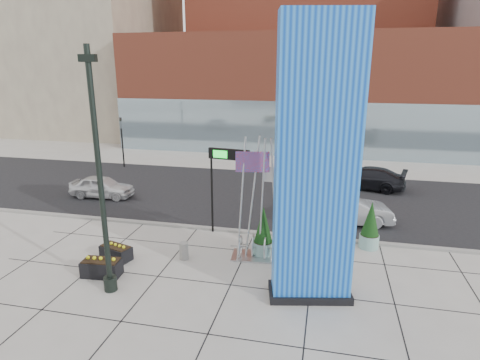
% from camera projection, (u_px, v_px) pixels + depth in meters
% --- Properties ---
extents(ground, '(160.00, 160.00, 0.00)m').
position_uv_depth(ground, '(213.00, 270.00, 16.58)').
color(ground, '#9E9991').
rests_on(ground, ground).
extents(street_asphalt, '(80.00, 12.00, 0.02)m').
position_uv_depth(street_asphalt, '(256.00, 195.00, 25.96)').
color(street_asphalt, black).
rests_on(street_asphalt, ground).
extents(curb_edge, '(80.00, 0.30, 0.12)m').
position_uv_depth(curb_edge, '(235.00, 231.00, 20.32)').
color(curb_edge, gray).
rests_on(curb_edge, ground).
extents(tower_podium, '(34.00, 10.00, 11.00)m').
position_uv_depth(tower_podium, '(297.00, 92.00, 40.16)').
color(tower_podium, '#AD4A32').
rests_on(tower_podium, ground).
extents(tower_glass_front, '(34.00, 0.60, 5.00)m').
position_uv_depth(tower_glass_front, '(291.00, 129.00, 36.50)').
color(tower_glass_front, '#8CA5B2').
rests_on(tower_glass_front, ground).
extents(blue_pylon, '(3.15, 1.88, 9.81)m').
position_uv_depth(blue_pylon, '(316.00, 171.00, 13.41)').
color(blue_pylon, '#0C44BE').
rests_on(blue_pylon, ground).
extents(lamp_post, '(0.58, 0.48, 8.81)m').
position_uv_depth(lamp_post, '(102.00, 199.00, 14.10)').
color(lamp_post, black).
rests_on(lamp_post, ground).
extents(public_art_sculpture, '(2.47, 1.40, 5.38)m').
position_uv_depth(public_art_sculpture, '(260.00, 227.00, 17.28)').
color(public_art_sculpture, silver).
rests_on(public_art_sculpture, ground).
extents(concrete_bollard, '(0.39, 0.39, 0.76)m').
position_uv_depth(concrete_bollard, '(184.00, 251.00, 17.41)').
color(concrete_bollard, gray).
rests_on(concrete_bollard, ground).
extents(overhead_street_sign, '(2.05, 0.44, 4.34)m').
position_uv_depth(overhead_street_sign, '(226.00, 161.00, 19.19)').
color(overhead_street_sign, black).
rests_on(overhead_street_sign, ground).
extents(round_planter_east, '(0.90, 0.90, 2.25)m').
position_uv_depth(round_planter_east, '(370.00, 226.00, 18.32)').
color(round_planter_east, '#85B3AA').
rests_on(round_planter_east, ground).
extents(round_planter_mid, '(0.96, 0.96, 2.39)m').
position_uv_depth(round_planter_mid, '(296.00, 230.00, 17.66)').
color(round_planter_mid, '#85B3AA').
rests_on(round_planter_mid, ground).
extents(round_planter_west, '(0.91, 0.91, 2.27)m').
position_uv_depth(round_planter_west, '(263.00, 232.00, 17.60)').
color(round_planter_west, '#85B3AA').
rests_on(round_planter_west, ground).
extents(box_planter_north, '(1.51, 1.05, 0.75)m').
position_uv_depth(box_planter_north, '(116.00, 252.00, 17.40)').
color(box_planter_north, black).
rests_on(box_planter_north, ground).
extents(box_planter_south, '(1.57, 0.88, 0.83)m').
position_uv_depth(box_planter_south, '(102.00, 267.00, 16.03)').
color(box_planter_south, black).
rests_on(box_planter_south, ground).
extents(car_white_west, '(4.07, 1.77, 1.37)m').
position_uv_depth(car_white_west, '(102.00, 187.00, 25.46)').
color(car_white_west, silver).
rests_on(car_white_west, ground).
extents(car_silver_mid, '(5.02, 2.63, 1.58)m').
position_uv_depth(car_silver_mid, '(346.00, 210.00, 21.13)').
color(car_silver_mid, '#ACAEB4').
rests_on(car_silver_mid, ground).
extents(car_dark_east, '(5.41, 3.22, 1.47)m').
position_uv_depth(car_dark_east, '(366.00, 178.00, 27.27)').
color(car_dark_east, black).
rests_on(car_dark_east, ground).
extents(traffic_signal, '(0.15, 0.18, 4.10)m').
position_uv_depth(traffic_signal, '(122.00, 140.00, 32.51)').
color(traffic_signal, black).
rests_on(traffic_signal, ground).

